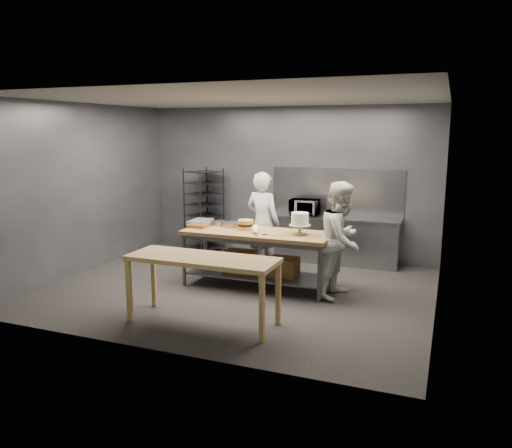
{
  "coord_description": "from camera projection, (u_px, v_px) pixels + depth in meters",
  "views": [
    {
      "loc": [
        3.09,
        -7.13,
        2.52
      ],
      "look_at": [
        0.23,
        0.16,
        1.05
      ],
      "focal_mm": 35.0,
      "sensor_mm": 36.0,
      "label": 1
    }
  ],
  "objects": [
    {
      "name": "ground",
      "position": [
        240.0,
        288.0,
        8.1
      ],
      "size": [
        6.0,
        6.0,
        0.0
      ],
      "primitive_type": "plane",
      "color": "black",
      "rests_on": "ground"
    },
    {
      "name": "back_wall",
      "position": [
        288.0,
        182.0,
        10.11
      ],
      "size": [
        6.0,
        0.04,
        3.0
      ],
      "primitive_type": "cube",
      "color": "#4C4F54",
      "rests_on": "ground"
    },
    {
      "name": "work_table",
      "position": [
        257.0,
        252.0,
        8.11
      ],
      "size": [
        2.4,
        0.9,
        0.92
      ],
      "color": "brown",
      "rests_on": "ground"
    },
    {
      "name": "near_counter",
      "position": [
        202.0,
        263.0,
        6.51
      ],
      "size": [
        2.0,
        0.7,
        0.9
      ],
      "color": "olive",
      "rests_on": "ground"
    },
    {
      "name": "back_counter",
      "position": [
        331.0,
        239.0,
        9.65
      ],
      "size": [
        2.6,
        0.6,
        0.9
      ],
      "color": "slate",
      "rests_on": "ground"
    },
    {
      "name": "splashback_panel",
      "position": [
        336.0,
        191.0,
        9.76
      ],
      "size": [
        2.6,
        0.02,
        0.9
      ],
      "primitive_type": "cube",
      "color": "slate",
      "rests_on": "back_counter"
    },
    {
      "name": "speed_rack",
      "position": [
        204.0,
        211.0,
        10.48
      ],
      "size": [
        0.82,
        0.84,
        1.75
      ],
      "color": "black",
      "rests_on": "ground"
    },
    {
      "name": "chef_behind",
      "position": [
        263.0,
        223.0,
        8.86
      ],
      "size": [
        0.74,
        0.57,
        1.82
      ],
      "primitive_type": "imported",
      "rotation": [
        0.0,
        0.0,
        2.92
      ],
      "color": "silver",
      "rests_on": "ground"
    },
    {
      "name": "chef_right",
      "position": [
        341.0,
        240.0,
        7.58
      ],
      "size": [
        0.84,
        0.99,
        1.78
      ],
      "primitive_type": "imported",
      "rotation": [
        0.0,
        0.0,
        1.36
      ],
      "color": "silver",
      "rests_on": "ground"
    },
    {
      "name": "microwave",
      "position": [
        304.0,
        207.0,
        9.74
      ],
      "size": [
        0.54,
        0.37,
        0.3
      ],
      "primitive_type": "imported",
      "color": "black",
      "rests_on": "back_counter"
    },
    {
      "name": "frosted_cake_stand",
      "position": [
        300.0,
        220.0,
        7.75
      ],
      "size": [
        0.34,
        0.34,
        0.35
      ],
      "color": "#B1A78D",
      "rests_on": "work_table"
    },
    {
      "name": "layer_cake",
      "position": [
        246.0,
        225.0,
        8.18
      ],
      "size": [
        0.26,
        0.26,
        0.16
      ],
      "color": "gold",
      "rests_on": "work_table"
    },
    {
      "name": "cake_pans",
      "position": [
        218.0,
        223.0,
        8.53
      ],
      "size": [
        0.78,
        0.31,
        0.07
      ],
      "color": "gray",
      "rests_on": "work_table"
    },
    {
      "name": "piping_bag",
      "position": [
        256.0,
        231.0,
        7.79
      ],
      "size": [
        0.26,
        0.4,
        0.12
      ],
      "primitive_type": "cone",
      "rotation": [
        1.57,
        0.0,
        0.42
      ],
      "color": "white",
      "rests_on": "work_table"
    },
    {
      "name": "offset_spatula",
      "position": [
        270.0,
        235.0,
        7.73
      ],
      "size": [
        0.36,
        0.02,
        0.02
      ],
      "color": "slate",
      "rests_on": "work_table"
    },
    {
      "name": "pastry_clamshells",
      "position": [
        200.0,
        223.0,
        8.46
      ],
      "size": [
        0.32,
        0.44,
        0.11
      ],
      "color": "#A76F21",
      "rests_on": "work_table"
    }
  ]
}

